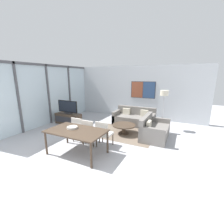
{
  "coord_description": "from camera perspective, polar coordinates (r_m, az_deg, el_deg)",
  "views": [
    {
      "loc": [
        2.62,
        -2.13,
        2.26
      ],
      "look_at": [
        0.21,
        2.76,
        0.95
      ],
      "focal_mm": 24.0,
      "sensor_mm": 36.0,
      "label": 1
    }
  ],
  "objects": [
    {
      "name": "sofa_main",
      "position": [
        7.26,
        8.49,
        -2.52
      ],
      "size": [
        1.91,
        0.89,
        0.81
      ],
      "color": "slate",
      "rests_on": "ground_plane"
    },
    {
      "name": "dining_chair_right",
      "position": [
        4.86,
        -3.26,
        -7.8
      ],
      "size": [
        0.46,
        0.46,
        0.88
      ],
      "color": "beige",
      "rests_on": "ground_plane"
    },
    {
      "name": "fruit_bowl",
      "position": [
        4.65,
        -14.9,
        -5.67
      ],
      "size": [
        0.32,
        0.32,
        0.06
      ],
      "color": "#B7B2A8",
      "rests_on": "dining_table"
    },
    {
      "name": "tv_console",
      "position": [
        7.55,
        -16.29,
        -2.44
      ],
      "size": [
        1.3,
        0.47,
        0.51
      ],
      "color": "#423326",
      "rests_on": "ground_plane"
    },
    {
      "name": "dining_chair_centre",
      "position": [
        5.06,
        -8.44,
        -7.06
      ],
      "size": [
        0.46,
        0.46,
        0.88
      ],
      "color": "beige",
      "rests_on": "ground_plane"
    },
    {
      "name": "coffee_table",
      "position": [
        6.05,
        4.53,
        -5.64
      ],
      "size": [
        0.92,
        0.92,
        0.37
      ],
      "color": "#423326",
      "rests_on": "ground_plane"
    },
    {
      "name": "wall_back",
      "position": [
        8.39,
        8.06,
        7.53
      ],
      "size": [
        7.5,
        0.09,
        2.8
      ],
      "color": "silver",
      "rests_on": "ground_plane"
    },
    {
      "name": "sofa_side",
      "position": [
        5.87,
        15.38,
        -6.79
      ],
      "size": [
        0.89,
        1.51,
        0.81
      ],
      "rotation": [
        0.0,
        0.0,
        1.57
      ],
      "color": "slate",
      "rests_on": "ground_plane"
    },
    {
      "name": "dining_table",
      "position": [
        4.5,
        -13.39,
        -7.59
      ],
      "size": [
        1.7,
        0.99,
        0.74
      ],
      "color": "#423326",
      "rests_on": "ground_plane"
    },
    {
      "name": "floor_lamp",
      "position": [
        6.65,
        19.22,
        5.62
      ],
      "size": [
        0.33,
        0.33,
        1.69
      ],
      "color": "#2D2D33",
      "rests_on": "ground_plane"
    },
    {
      "name": "dining_chair_left",
      "position": [
        5.39,
        -12.36,
        -5.95
      ],
      "size": [
        0.46,
        0.46,
        0.88
      ],
      "color": "beige",
      "rests_on": "ground_plane"
    },
    {
      "name": "ground_plane",
      "position": [
        4.07,
        -21.85,
        -21.37
      ],
      "size": [
        24.0,
        24.0,
        0.0
      ],
      "primitive_type": "plane",
      "color": "#B2B2B7"
    },
    {
      "name": "window_wall_left",
      "position": [
        7.76,
        -23.24,
        7.05
      ],
      "size": [
        0.07,
        5.79,
        2.8
      ],
      "color": "silver",
      "rests_on": "ground_plane"
    },
    {
      "name": "area_rug",
      "position": [
        6.14,
        4.48,
        -8.09
      ],
      "size": [
        2.39,
        1.72,
        0.01
      ],
      "color": "#706051",
      "rests_on": "ground_plane"
    },
    {
      "name": "television",
      "position": [
        7.42,
        -16.57,
        1.78
      ],
      "size": [
        1.12,
        0.2,
        0.63
      ],
      "color": "#2D2D33",
      "rests_on": "tv_console"
    }
  ]
}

